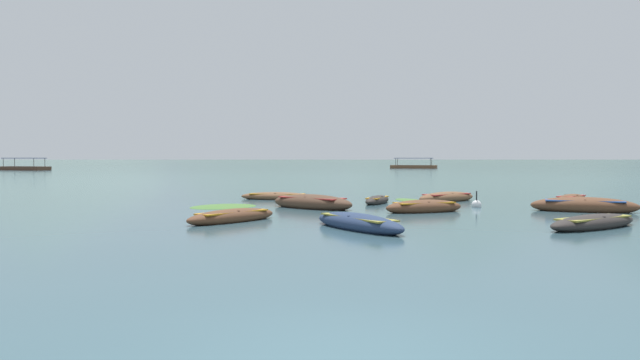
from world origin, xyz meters
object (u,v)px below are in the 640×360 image
rowboat_0 (358,223)px  rowboat_6 (277,197)px  ferry_1 (414,166)px  mooring_buoy (476,205)px  rowboat_4 (571,199)px  rowboat_2 (424,207)px  rowboat_12 (377,200)px  rowboat_7 (232,217)px  rowboat_8 (447,198)px  rowboat_3 (584,206)px  ferry_0 (24,168)px  rowboat_5 (312,203)px  rowboat_1 (594,223)px

rowboat_0 → rowboat_6: (-4.76, 12.94, -0.04)m
ferry_1 → mooring_buoy: 103.71m
rowboat_4 → rowboat_6: 15.57m
rowboat_2 → rowboat_12: (-1.93, 4.50, -0.05)m
rowboat_7 → rowboat_8: rowboat_8 is taller
rowboat_2 → rowboat_3: (6.82, 0.83, 0.04)m
rowboat_3 → rowboat_8: rowboat_3 is taller
rowboat_0 → rowboat_3: size_ratio=0.95×
rowboat_6 → rowboat_12: (5.47, -2.27, -0.00)m
rowboat_0 → rowboat_3: 11.78m
rowboat_6 → ferry_1: (14.54, 99.56, 0.28)m
rowboat_3 → ferry_0: bearing=133.6°
rowboat_2 → mooring_buoy: (2.65, 2.72, -0.10)m
rowboat_6 → mooring_buoy: mooring_buoy is taller
rowboat_7 → rowboat_8: (8.94, 10.66, 0.02)m
rowboat_0 → rowboat_5: (-2.29, 7.63, 0.05)m
rowboat_6 → mooring_buoy: (10.06, -4.05, -0.06)m
rowboat_1 → rowboat_3: (1.82, 6.02, 0.06)m
ferry_0 → rowboat_6: bearing=-50.2°
rowboat_3 → ferry_0: size_ratio=0.41×
rowboat_5 → rowboat_12: (3.00, 3.04, -0.09)m
rowboat_7 → ferry_0: 103.56m
rowboat_0 → ferry_0: (-65.32, 85.66, 0.25)m
rowboat_7 → ferry_1: ferry_1 is taller
rowboat_6 → ferry_0: bearing=129.8°
rowboat_0 → rowboat_6: rowboat_0 is taller
rowboat_12 → mooring_buoy: size_ratio=3.57×
rowboat_7 → mooring_buoy: 12.14m
mooring_buoy → rowboat_7: bearing=-144.2°
rowboat_0 → rowboat_2: size_ratio=1.14×
rowboat_6 → rowboat_8: bearing=-3.0°
rowboat_0 → rowboat_1: (7.64, 0.99, -0.02)m
rowboat_8 → rowboat_5: bearing=-144.1°
rowboat_7 → mooring_buoy: (9.85, 7.09, -0.08)m
rowboat_2 → rowboat_12: bearing=113.2°
rowboat_6 → rowboat_5: bearing=-65.0°
rowboat_7 → rowboat_0: bearing=-21.6°
mooring_buoy → rowboat_1: bearing=-73.5°
ferry_1 → mooring_buoy: size_ratio=12.04×
rowboat_8 → ferry_0: (-69.71, 73.19, 0.25)m
rowboat_8 → ferry_0: bearing=133.6°
ferry_0 → rowboat_2: bearing=-49.5°
rowboat_2 → rowboat_6: 10.03m
rowboat_1 → rowboat_4: bearing=74.8°
rowboat_4 → rowboat_6: rowboat_6 is taller
rowboat_4 → rowboat_12: (-10.09, -1.97, -0.00)m
rowboat_3 → rowboat_7: 14.95m
rowboat_4 → rowboat_6: bearing=178.9°
mooring_buoy → rowboat_6: bearing=158.1°
rowboat_0 → rowboat_7: size_ratio=1.10×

